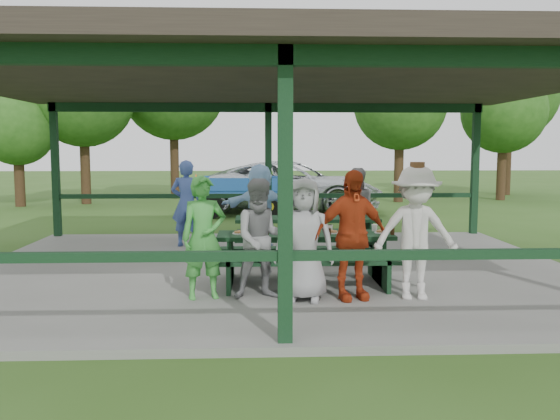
{
  "coord_description": "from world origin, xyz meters",
  "views": [
    {
      "loc": [
        -0.3,
        -9.75,
        2.1
      ],
      "look_at": [
        0.09,
        -0.3,
        1.1
      ],
      "focal_mm": 38.0,
      "sensor_mm": 36.0,
      "label": 1
    }
  ],
  "objects_px": {
    "picnic_table_near": "(305,252)",
    "spectator_blue": "(187,203)",
    "farm_trailer": "(242,195)",
    "picnic_table_far": "(307,233)",
    "spectator_grey": "(356,209)",
    "contestant_white_fedora": "(416,233)",
    "contestant_red": "(351,235)",
    "contestant_grey_left": "(262,239)",
    "contestant_grey_mid": "(304,240)",
    "spectator_lblue": "(260,207)",
    "pickup_truck": "(292,186)",
    "contestant_green": "(204,237)"
  },
  "relations": [
    {
      "from": "picnic_table_far",
      "to": "contestant_grey_left",
      "type": "xyz_separation_m",
      "value": [
        -0.84,
        -2.79,
        0.32
      ]
    },
    {
      "from": "contestant_grey_left",
      "to": "farm_trailer",
      "type": "height_order",
      "value": "contestant_grey_left"
    },
    {
      "from": "contestant_red",
      "to": "spectator_blue",
      "type": "distance_m",
      "value": 5.09
    },
    {
      "from": "picnic_table_far",
      "to": "contestant_green",
      "type": "height_order",
      "value": "contestant_green"
    },
    {
      "from": "picnic_table_far",
      "to": "contestant_grey_mid",
      "type": "relative_size",
      "value": 1.59
    },
    {
      "from": "contestant_red",
      "to": "spectator_blue",
      "type": "bearing_deg",
      "value": 107.91
    },
    {
      "from": "contestant_green",
      "to": "pickup_truck",
      "type": "height_order",
      "value": "contestant_green"
    },
    {
      "from": "contestant_green",
      "to": "spectator_blue",
      "type": "xyz_separation_m",
      "value": [
        -0.71,
        4.22,
        0.06
      ]
    },
    {
      "from": "spectator_blue",
      "to": "contestant_grey_mid",
      "type": "bearing_deg",
      "value": 122.58
    },
    {
      "from": "picnic_table_near",
      "to": "farm_trailer",
      "type": "relative_size",
      "value": 0.69
    },
    {
      "from": "spectator_lblue",
      "to": "spectator_grey",
      "type": "bearing_deg",
      "value": -173.86
    },
    {
      "from": "farm_trailer",
      "to": "spectator_blue",
      "type": "bearing_deg",
      "value": -96.34
    },
    {
      "from": "picnic_table_near",
      "to": "contestant_red",
      "type": "xyz_separation_m",
      "value": [
        0.53,
        -0.91,
        0.38
      ]
    },
    {
      "from": "picnic_table_far",
      "to": "contestant_red",
      "type": "bearing_deg",
      "value": -83.58
    },
    {
      "from": "contestant_red",
      "to": "pickup_truck",
      "type": "bearing_deg",
      "value": 76.85
    },
    {
      "from": "contestant_white_fedora",
      "to": "farm_trailer",
      "type": "relative_size",
      "value": 0.49
    },
    {
      "from": "contestant_green",
      "to": "farm_trailer",
      "type": "height_order",
      "value": "contestant_green"
    },
    {
      "from": "contestant_white_fedora",
      "to": "farm_trailer",
      "type": "distance_m",
      "value": 10.91
    },
    {
      "from": "picnic_table_far",
      "to": "contestant_red",
      "type": "relative_size",
      "value": 1.5
    },
    {
      "from": "picnic_table_near",
      "to": "contestant_grey_mid",
      "type": "distance_m",
      "value": 1.0
    },
    {
      "from": "picnic_table_far",
      "to": "contestant_grey_left",
      "type": "bearing_deg",
      "value": -106.8
    },
    {
      "from": "picnic_table_far",
      "to": "contestant_grey_left",
      "type": "height_order",
      "value": "contestant_grey_left"
    },
    {
      "from": "contestant_grey_mid",
      "to": "contestant_red",
      "type": "xyz_separation_m",
      "value": [
        0.62,
        0.03,
        0.05
      ]
    },
    {
      "from": "picnic_table_near",
      "to": "spectator_grey",
      "type": "height_order",
      "value": "spectator_grey"
    },
    {
      "from": "contestant_grey_mid",
      "to": "pickup_truck",
      "type": "relative_size",
      "value": 0.27
    },
    {
      "from": "picnic_table_near",
      "to": "contestant_white_fedora",
      "type": "relative_size",
      "value": 1.41
    },
    {
      "from": "contestant_grey_left",
      "to": "contestant_red",
      "type": "height_order",
      "value": "contestant_red"
    },
    {
      "from": "spectator_blue",
      "to": "picnic_table_near",
      "type": "bearing_deg",
      "value": 129.42
    },
    {
      "from": "picnic_table_far",
      "to": "spectator_blue",
      "type": "xyz_separation_m",
      "value": [
        -2.32,
        1.44,
        0.4
      ]
    },
    {
      "from": "picnic_table_near",
      "to": "contestant_green",
      "type": "relative_size",
      "value": 1.56
    },
    {
      "from": "picnic_table_near",
      "to": "contestant_white_fedora",
      "type": "height_order",
      "value": "contestant_white_fedora"
    },
    {
      "from": "contestant_red",
      "to": "spectator_blue",
      "type": "height_order",
      "value": "spectator_blue"
    },
    {
      "from": "contestant_green",
      "to": "contestant_red",
      "type": "relative_size",
      "value": 0.95
    },
    {
      "from": "picnic_table_near",
      "to": "picnic_table_far",
      "type": "xyz_separation_m",
      "value": [
        0.2,
        2.0,
        0.0
      ]
    },
    {
      "from": "pickup_truck",
      "to": "contestant_red",
      "type": "bearing_deg",
      "value": -165.08
    },
    {
      "from": "pickup_truck",
      "to": "contestant_green",
      "type": "bearing_deg",
      "value": -174.49
    },
    {
      "from": "contestant_white_fedora",
      "to": "spectator_lblue",
      "type": "bearing_deg",
      "value": 123.42
    },
    {
      "from": "contestant_white_fedora",
      "to": "pickup_truck",
      "type": "relative_size",
      "value": 0.3
    },
    {
      "from": "picnic_table_near",
      "to": "spectator_blue",
      "type": "bearing_deg",
      "value": 121.63
    },
    {
      "from": "farm_trailer",
      "to": "picnic_table_far",
      "type": "bearing_deg",
      "value": -77.51
    },
    {
      "from": "picnic_table_near",
      "to": "contestant_grey_left",
      "type": "xyz_separation_m",
      "value": [
        -0.64,
        -0.79,
        0.32
      ]
    },
    {
      "from": "spectator_grey",
      "to": "pickup_truck",
      "type": "relative_size",
      "value": 0.27
    },
    {
      "from": "picnic_table_far",
      "to": "spectator_grey",
      "type": "height_order",
      "value": "spectator_grey"
    },
    {
      "from": "contestant_green",
      "to": "contestant_grey_mid",
      "type": "height_order",
      "value": "contestant_green"
    },
    {
      "from": "picnic_table_near",
      "to": "spectator_blue",
      "type": "distance_m",
      "value": 4.06
    },
    {
      "from": "picnic_table_near",
      "to": "contestant_green",
      "type": "distance_m",
      "value": 1.65
    },
    {
      "from": "contestant_grey_left",
      "to": "farm_trailer",
      "type": "bearing_deg",
      "value": 84.49
    },
    {
      "from": "contestant_red",
      "to": "contestant_grey_left",
      "type": "bearing_deg",
      "value": 160.99
    },
    {
      "from": "picnic_table_near",
      "to": "contestant_white_fedora",
      "type": "xyz_separation_m",
      "value": [
        1.38,
        -0.93,
        0.41
      ]
    },
    {
      "from": "contestant_grey_mid",
      "to": "spectator_lblue",
      "type": "bearing_deg",
      "value": 107.21
    }
  ]
}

